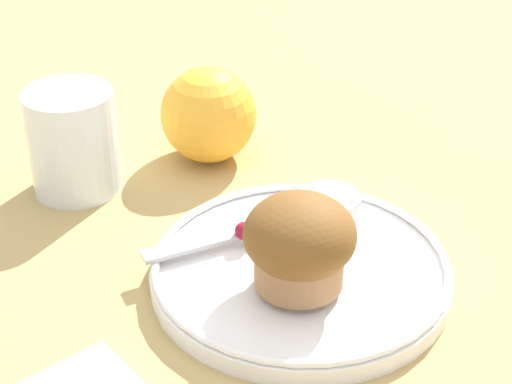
{
  "coord_description": "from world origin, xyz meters",
  "views": [
    {
      "loc": [
        -0.35,
        -0.39,
        0.39
      ],
      "look_at": [
        -0.0,
        0.03,
        0.06
      ],
      "focal_mm": 60.0,
      "sensor_mm": 36.0,
      "label": 1
    }
  ],
  "objects": [
    {
      "name": "ground_plane",
      "position": [
        0.0,
        0.0,
        0.0
      ],
      "size": [
        3.0,
        3.0,
        0.0
      ],
      "primitive_type": "plane",
      "color": "tan"
    },
    {
      "name": "muffin",
      "position": [
        -0.02,
        -0.04,
        0.05
      ],
      "size": [
        0.08,
        0.08,
        0.07
      ],
      "color": "#9E7047",
      "rests_on": "plate"
    },
    {
      "name": "butter_knife",
      "position": [
        -0.01,
        0.03,
        0.02
      ],
      "size": [
        0.17,
        0.06,
        0.0
      ],
      "rotation": [
        0.0,
        0.0,
        -0.26
      ],
      "color": "#B7B7BC",
      "rests_on": "plate"
    },
    {
      "name": "berry_pair",
      "position": [
        -0.01,
        0.03,
        0.03
      ],
      "size": [
        0.03,
        0.01,
        0.01
      ],
      "color": "maroon",
      "rests_on": "plate"
    },
    {
      "name": "juice_glass",
      "position": [
        -0.06,
        0.2,
        0.05
      ],
      "size": [
        0.08,
        0.08,
        0.09
      ],
      "color": "silver",
      "rests_on": "ground_plane"
    },
    {
      "name": "orange_fruit",
      "position": [
        0.06,
        0.17,
        0.04
      ],
      "size": [
        0.09,
        0.09,
        0.09
      ],
      "color": "#F4A82D",
      "rests_on": "ground_plane"
    },
    {
      "name": "plate",
      "position": [
        -0.0,
        -0.02,
        0.01
      ],
      "size": [
        0.22,
        0.22,
        0.02
      ],
      "color": "white",
      "rests_on": "ground_plane"
    },
    {
      "name": "cream_ramekin",
      "position": [
        0.06,
        0.01,
        0.03
      ],
      "size": [
        0.05,
        0.05,
        0.02
      ],
      "color": "silver",
      "rests_on": "plate"
    }
  ]
}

